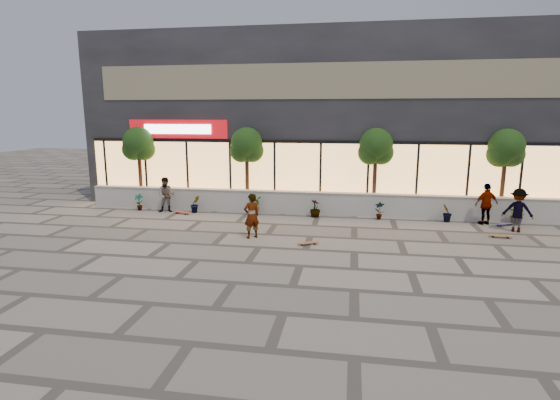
% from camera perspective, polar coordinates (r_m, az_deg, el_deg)
% --- Properties ---
extents(ground, '(80.00, 80.00, 0.00)m').
position_cam_1_polar(ground, '(13.40, 2.60, -8.59)').
color(ground, gray).
rests_on(ground, ground).
extents(planter_wall, '(22.00, 0.42, 1.04)m').
position_cam_1_polar(planter_wall, '(19.98, 5.04, -0.42)').
color(planter_wall, '#BAB8B1').
rests_on(planter_wall, ground).
extents(retail_building, '(24.00, 9.17, 8.50)m').
position_cam_1_polar(retail_building, '(25.05, 6.19, 10.49)').
color(retail_building, black).
rests_on(retail_building, ground).
extents(shrub_a, '(0.43, 0.29, 0.81)m').
position_cam_1_polar(shrub_a, '(21.83, -17.92, -0.25)').
color(shrub_a, '#173811').
rests_on(shrub_a, ground).
extents(shrub_b, '(0.57, 0.57, 0.81)m').
position_cam_1_polar(shrub_b, '(20.70, -11.02, -0.51)').
color(shrub_b, '#173811').
rests_on(shrub_b, ground).
extents(shrub_c, '(0.68, 0.77, 0.81)m').
position_cam_1_polar(shrub_c, '(19.90, -3.44, -0.79)').
color(shrub_c, '#173811').
rests_on(shrub_c, ground).
extents(shrub_d, '(0.64, 0.64, 0.81)m').
position_cam_1_polar(shrub_d, '(19.48, 4.61, -1.07)').
color(shrub_d, '#173811').
rests_on(shrub_d, ground).
extents(shrub_e, '(0.46, 0.35, 0.81)m').
position_cam_1_polar(shrub_e, '(19.45, 12.86, -1.34)').
color(shrub_e, '#173811').
rests_on(shrub_e, ground).
extents(shrub_f, '(0.55, 0.57, 0.81)m').
position_cam_1_polar(shrub_f, '(19.83, 20.96, -1.57)').
color(shrub_f, '#173811').
rests_on(shrub_f, ground).
extents(shrub_g, '(0.77, 0.84, 0.81)m').
position_cam_1_polar(shrub_g, '(20.58, 28.62, -1.76)').
color(shrub_g, '#173811').
rests_on(shrub_g, ground).
extents(tree_west, '(1.60, 1.50, 3.92)m').
position_cam_1_polar(tree_west, '(22.83, -18.00, 6.77)').
color(tree_west, '#462919').
rests_on(tree_west, ground).
extents(tree_midwest, '(1.60, 1.50, 3.92)m').
position_cam_1_polar(tree_midwest, '(20.88, -4.37, 6.92)').
color(tree_midwest, '#462919').
rests_on(tree_midwest, ground).
extents(tree_mideast, '(1.60, 1.50, 3.92)m').
position_cam_1_polar(tree_mideast, '(20.30, 12.42, 6.57)').
color(tree_mideast, '#462919').
rests_on(tree_mideast, ground).
extents(tree_east, '(1.60, 1.50, 3.92)m').
position_cam_1_polar(tree_east, '(21.30, 27.43, 5.79)').
color(tree_east, '#462919').
rests_on(tree_east, ground).
extents(skater_center, '(0.73, 0.69, 1.68)m').
position_cam_1_polar(skater_center, '(16.12, -3.74, -2.08)').
color(skater_center, white).
rests_on(skater_center, ground).
extents(skater_left, '(0.91, 0.78, 1.65)m').
position_cam_1_polar(skater_left, '(20.99, -14.62, 0.65)').
color(skater_left, '#91825E').
rests_on(skater_left, ground).
extents(skater_right_near, '(1.10, 0.74, 1.73)m').
position_cam_1_polar(skater_right_near, '(19.95, 25.36, -0.48)').
color(skater_right_near, white).
rests_on(skater_right_near, ground).
extents(skater_right_far, '(1.24, 0.94, 1.70)m').
position_cam_1_polar(skater_right_far, '(19.30, 28.64, -1.19)').
color(skater_right_far, maroon).
rests_on(skater_right_far, ground).
extents(skateboard_center, '(0.76, 0.51, 0.09)m').
position_cam_1_polar(skateboard_center, '(15.45, 3.68, -5.60)').
color(skateboard_center, brown).
rests_on(skateboard_center, ground).
extents(skateboard_left, '(0.84, 0.44, 0.10)m').
position_cam_1_polar(skateboard_left, '(20.60, -12.70, -1.56)').
color(skateboard_left, '#E0452A').
rests_on(skateboard_left, ground).
extents(skateboard_right_near, '(0.82, 0.29, 0.10)m').
position_cam_1_polar(skateboard_right_near, '(18.23, 26.84, -4.18)').
color(skateboard_right_near, '#985F31').
rests_on(skateboard_right_near, ground).
extents(skateboard_right_far, '(0.80, 0.56, 0.10)m').
position_cam_1_polar(skateboard_right_far, '(20.23, 27.23, -2.78)').
color(skateboard_right_far, '#5F4A88').
rests_on(skateboard_right_far, ground).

